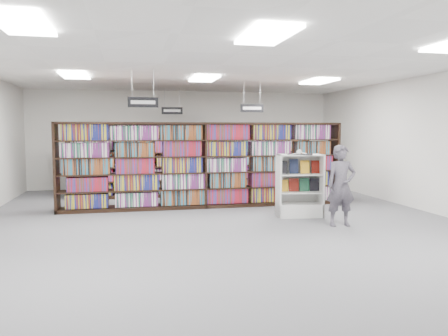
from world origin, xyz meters
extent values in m
plane|color=#505055|center=(0.00, 0.00, 0.00)|extent=(12.00, 12.00, 0.00)
cube|color=white|center=(0.00, 0.00, 3.20)|extent=(10.00, 12.00, 0.10)
cube|color=silver|center=(0.00, 6.00, 1.60)|extent=(10.00, 0.10, 3.20)
cube|color=silver|center=(0.00, -6.00, 1.60)|extent=(10.00, 0.10, 3.20)
cube|color=silver|center=(5.00, 0.00, 1.60)|extent=(0.10, 12.00, 3.20)
cube|color=black|center=(0.00, 2.00, 1.05)|extent=(7.00, 0.60, 2.10)
cube|color=maroon|center=(0.00, 2.00, 1.05)|extent=(6.88, 0.42, 1.98)
cube|color=black|center=(0.00, 4.00, 1.05)|extent=(7.00, 0.60, 2.10)
cube|color=maroon|center=(0.00, 4.00, 1.05)|extent=(6.88, 0.42, 1.98)
cube|color=black|center=(0.00, 5.70, 1.05)|extent=(7.00, 0.60, 2.10)
cube|color=maroon|center=(0.00, 5.70, 1.05)|extent=(6.88, 0.42, 1.98)
cylinder|color=#B2B2B7|center=(-1.73, 1.00, 2.91)|extent=(0.01, 0.01, 0.58)
cylinder|color=#B2B2B7|center=(-1.27, 1.00, 2.91)|extent=(0.01, 0.01, 0.58)
cube|color=black|center=(-1.50, 1.00, 2.51)|extent=(0.65, 0.02, 0.22)
cube|color=silver|center=(-1.50, 0.99, 2.51)|extent=(0.52, 0.00, 0.08)
cylinder|color=#B2B2B7|center=(1.27, 3.00, 2.91)|extent=(0.01, 0.01, 0.58)
cylinder|color=#B2B2B7|center=(1.73, 3.00, 2.91)|extent=(0.01, 0.01, 0.58)
cube|color=black|center=(1.50, 3.00, 2.51)|extent=(0.65, 0.02, 0.22)
cube|color=silver|center=(1.50, 2.99, 2.51)|extent=(0.52, 0.00, 0.08)
cylinder|color=#B2B2B7|center=(-0.73, 5.00, 2.91)|extent=(0.01, 0.01, 0.58)
cylinder|color=#B2B2B7|center=(-0.27, 5.00, 2.91)|extent=(0.01, 0.01, 0.58)
cube|color=black|center=(-0.50, 5.00, 2.51)|extent=(0.65, 0.02, 0.22)
cube|color=silver|center=(-0.50, 4.99, 2.51)|extent=(0.52, 0.00, 0.08)
cube|color=white|center=(-3.00, -3.00, 3.16)|extent=(0.60, 1.20, 0.04)
cube|color=white|center=(0.00, -3.00, 3.16)|extent=(0.60, 1.20, 0.04)
cube|color=white|center=(-3.00, 2.00, 3.16)|extent=(0.60, 1.20, 0.04)
cube|color=white|center=(0.00, 2.00, 3.16)|extent=(0.60, 1.20, 0.04)
cube|color=white|center=(3.00, 2.00, 3.16)|extent=(0.60, 1.20, 0.04)
cube|color=silver|center=(1.86, 0.36, 0.15)|extent=(1.04, 0.61, 0.30)
cube|color=silver|center=(1.38, 0.42, 0.69)|extent=(0.10, 0.50, 1.39)
cube|color=silver|center=(2.33, 0.30, 0.69)|extent=(0.10, 0.50, 1.39)
cube|color=silver|center=(1.88, 0.59, 0.69)|extent=(0.99, 0.15, 1.39)
cube|color=silver|center=(1.86, 0.36, 1.37)|extent=(1.04, 0.61, 0.03)
cube|color=silver|center=(1.86, 0.36, 0.54)|extent=(0.96, 0.56, 0.02)
cube|color=silver|center=(1.86, 0.36, 0.94)|extent=(0.96, 0.56, 0.02)
cube|color=black|center=(1.49, 0.46, 1.10)|extent=(0.21, 0.09, 0.30)
cube|color=#131A34|center=(1.74, 0.43, 1.10)|extent=(0.21, 0.09, 0.30)
cube|color=#F4AB21|center=(1.99, 0.40, 1.10)|extent=(0.21, 0.09, 0.30)
cube|color=#65130C|center=(2.23, 0.37, 1.10)|extent=(0.21, 0.09, 0.30)
cube|color=#F4AB21|center=(1.51, 0.45, 0.70)|extent=(0.22, 0.08, 0.28)
cube|color=#65130C|center=(1.74, 0.42, 0.70)|extent=(0.22, 0.08, 0.28)
cube|color=#20553A|center=(1.98, 0.40, 0.70)|extent=(0.22, 0.08, 0.28)
cube|color=black|center=(2.21, 0.37, 0.70)|extent=(0.22, 0.08, 0.28)
cube|color=black|center=(1.82, 0.28, 1.39)|extent=(0.62, 0.51, 0.01)
cube|color=silver|center=(1.69, 0.28, 1.40)|extent=(0.34, 0.36, 0.05)
cube|color=silver|center=(1.95, 0.28, 1.40)|extent=(0.34, 0.36, 0.06)
cylinder|color=silver|center=(1.80, 0.28, 1.44)|extent=(0.21, 0.29, 0.10)
imported|color=#504B56|center=(2.30, -0.70, 0.81)|extent=(0.61, 0.43, 1.62)
camera|label=1|loc=(-1.79, -8.63, 1.92)|focal=35.00mm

